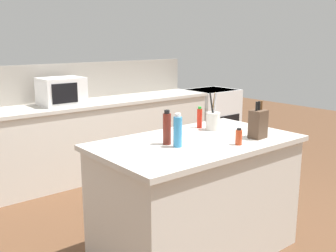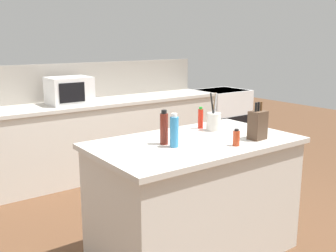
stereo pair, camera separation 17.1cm
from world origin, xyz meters
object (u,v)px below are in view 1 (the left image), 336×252
at_px(dish_soap_bottle, 178,131).
at_px(hot_sauce_bottle, 200,118).
at_px(microwave, 61,91).
at_px(utensil_crock, 213,120).
at_px(knife_block, 258,124).
at_px(vinegar_bottle, 167,128).
at_px(spice_jar_paprika, 239,137).
at_px(range_oven, 211,118).

distance_m(dish_soap_bottle, hot_sauce_bottle, 0.65).
height_order(microwave, dish_soap_bottle, microwave).
xyz_separation_m(utensil_crock, dish_soap_bottle, (-0.58, -0.22, 0.03)).
distance_m(knife_block, utensil_crock, 0.43).
relative_size(dish_soap_bottle, hot_sauce_bottle, 1.31).
bearing_deg(vinegar_bottle, utensil_crock, 11.11).
bearing_deg(hot_sauce_bottle, spice_jar_paprika, -105.61).
distance_m(utensil_crock, hot_sauce_bottle, 0.13).
height_order(spice_jar_paprika, vinegar_bottle, vinegar_bottle).
bearing_deg(dish_soap_bottle, range_oven, 40.71).
bearing_deg(microwave, utensil_crock, -77.70).
bearing_deg(spice_jar_paprika, utensil_crock, 66.62).
distance_m(microwave, knife_block, 2.50).
bearing_deg(vinegar_bottle, dish_soap_bottle, -82.01).
xyz_separation_m(dish_soap_bottle, vinegar_bottle, (-0.01, 0.10, 0.01)).
height_order(microwave, knife_block, microwave).
distance_m(utensil_crock, spice_jar_paprika, 0.50).
bearing_deg(range_oven, microwave, 180.00).
relative_size(range_oven, microwave, 1.88).
xyz_separation_m(knife_block, hot_sauce_bottle, (-0.11, 0.55, -0.03)).
distance_m(microwave, hot_sauce_bottle, 1.95).
bearing_deg(range_oven, dish_soap_bottle, -139.29).
relative_size(range_oven, hot_sauce_bottle, 4.93).
distance_m(spice_jar_paprika, vinegar_bottle, 0.53).
xyz_separation_m(dish_soap_bottle, hot_sauce_bottle, (0.55, 0.35, -0.03)).
xyz_separation_m(vinegar_bottle, hot_sauce_bottle, (0.56, 0.24, -0.03)).
bearing_deg(utensil_crock, spice_jar_paprika, -113.38).
bearing_deg(hot_sauce_bottle, utensil_crock, -74.61).
relative_size(utensil_crock, spice_jar_paprika, 2.56).
xyz_separation_m(microwave, hot_sauce_bottle, (0.41, -1.90, -0.07)).
distance_m(knife_block, spice_jar_paprika, 0.28).
bearing_deg(utensil_crock, dish_soap_bottle, -159.19).
height_order(range_oven, microwave, microwave).
bearing_deg(microwave, spice_jar_paprika, -84.40).
relative_size(range_oven, knife_block, 3.17).
relative_size(range_oven, spice_jar_paprika, 7.36).
xyz_separation_m(range_oven, knife_block, (-1.96, -2.45, 0.59)).
height_order(knife_block, utensil_crock, utensil_crock).
bearing_deg(knife_block, microwave, 97.03).
distance_m(range_oven, spice_jar_paprika, 3.39).
bearing_deg(knife_block, utensil_crock, 94.76).
xyz_separation_m(microwave, vinegar_bottle, (-0.15, -2.15, -0.04)).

